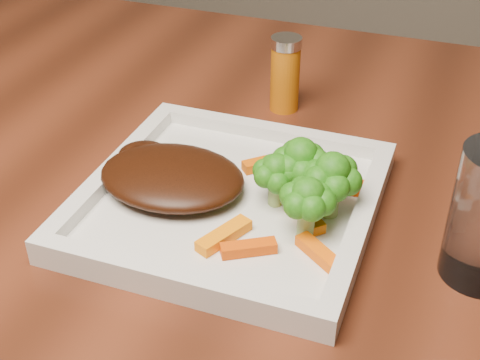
% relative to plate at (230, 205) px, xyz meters
% --- Properties ---
extents(plate, '(0.27, 0.27, 0.01)m').
position_rel_plate_xyz_m(plate, '(0.00, 0.00, 0.00)').
color(plate, silver).
rests_on(plate, dining_table).
extents(steak, '(0.14, 0.11, 0.03)m').
position_rel_plate_xyz_m(steak, '(-0.06, -0.00, 0.02)').
color(steak, black).
rests_on(steak, plate).
extents(broccoli_0, '(0.07, 0.07, 0.07)m').
position_rel_plate_xyz_m(broccoli_0, '(0.06, 0.03, 0.04)').
color(broccoli_0, '#136110').
rests_on(broccoli_0, plate).
extents(broccoli_1, '(0.06, 0.06, 0.06)m').
position_rel_plate_xyz_m(broccoli_1, '(0.09, 0.01, 0.04)').
color(broccoli_1, '#226310').
rests_on(broccoli_1, plate).
extents(broccoli_2, '(0.07, 0.07, 0.06)m').
position_rel_plate_xyz_m(broccoli_2, '(0.08, -0.03, 0.04)').
color(broccoli_2, '#266010').
rests_on(broccoli_2, plate).
extents(broccoli_3, '(0.06, 0.06, 0.06)m').
position_rel_plate_xyz_m(broccoli_3, '(0.04, 0.01, 0.04)').
color(broccoli_3, '#265E0F').
rests_on(broccoli_3, plate).
extents(carrot_0, '(0.05, 0.04, 0.01)m').
position_rel_plate_xyz_m(carrot_0, '(0.04, -0.07, 0.01)').
color(carrot_0, '#D44303').
rests_on(carrot_0, plate).
extents(carrot_1, '(0.05, 0.04, 0.01)m').
position_rel_plate_xyz_m(carrot_1, '(0.10, -0.05, 0.01)').
color(carrot_1, '#EB5A03').
rests_on(carrot_1, plate).
extents(carrot_2, '(0.04, 0.06, 0.01)m').
position_rel_plate_xyz_m(carrot_2, '(0.02, -0.06, 0.01)').
color(carrot_2, orange).
rests_on(carrot_2, plate).
extents(carrot_3, '(0.06, 0.02, 0.01)m').
position_rel_plate_xyz_m(carrot_3, '(0.10, 0.05, 0.01)').
color(carrot_3, '#FC4C04').
rests_on(carrot_3, plate).
extents(carrot_4, '(0.05, 0.04, 0.01)m').
position_rel_plate_xyz_m(carrot_4, '(0.01, 0.07, 0.01)').
color(carrot_4, '#D25303').
rests_on(carrot_4, plate).
extents(carrot_5, '(0.05, 0.05, 0.01)m').
position_rel_plate_xyz_m(carrot_5, '(0.08, -0.01, 0.01)').
color(carrot_5, '#CF5F03').
rests_on(carrot_5, plate).
extents(spice_shaker, '(0.04, 0.04, 0.09)m').
position_rel_plate_xyz_m(spice_shaker, '(-0.01, 0.22, 0.04)').
color(spice_shaker, '#B05A09').
rests_on(spice_shaker, dining_table).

